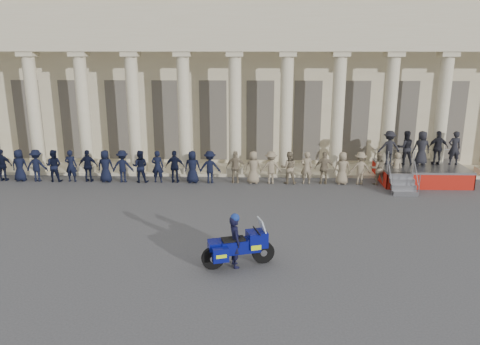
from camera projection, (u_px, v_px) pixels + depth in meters
name	position (u px, v px, depth m)	size (l,w,h in m)	color
ground	(190.00, 232.00, 16.96)	(90.00, 90.00, 0.00)	#3D3D40
building	(219.00, 79.00, 30.02)	(40.00, 12.50, 9.00)	#C4B793
officer_rank	(180.00, 167.00, 23.00)	(21.85, 0.61, 1.61)	black
reviewing_stand	(416.00, 155.00, 23.07)	(4.20, 3.97, 2.52)	gray
motorcycle	(239.00, 246.00, 14.20)	(2.23, 1.22, 1.47)	black
rider	(235.00, 240.00, 14.11)	(0.54, 0.68, 1.71)	black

